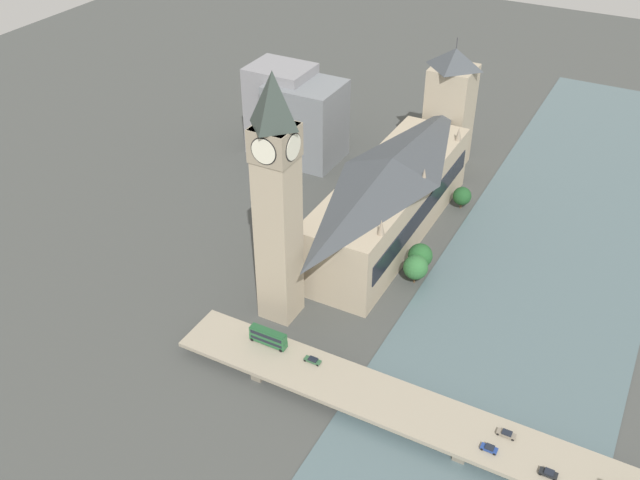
{
  "coord_description": "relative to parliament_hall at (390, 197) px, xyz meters",
  "views": [
    {
      "loc": [
        -60.59,
        184.99,
        140.26
      ],
      "look_at": [
        19.83,
        33.92,
        21.21
      ],
      "focal_mm": 40.0,
      "sensor_mm": 36.0,
      "label": 1
    }
  ],
  "objects": [
    {
      "name": "ground_plane",
      "position": [
        -15.25,
        8.0,
        -14.7
      ],
      "size": [
        600.0,
        600.0,
        0.0
      ],
      "primitive_type": "plane",
      "color": "#424442"
    },
    {
      "name": "river_water",
      "position": [
        -53.66,
        8.0,
        -14.55
      ],
      "size": [
        64.82,
        360.0,
        0.3
      ],
      "primitive_type": "cube",
      "color": "#4C6066",
      "rests_on": "ground_plane"
    },
    {
      "name": "parliament_hall",
      "position": [
        0.0,
        0.0,
        0.0
      ],
      "size": [
        24.97,
        89.53,
        29.57
      ],
      "color": "tan",
      "rests_on": "ground_plane"
    },
    {
      "name": "clock_tower",
      "position": [
        11.35,
        53.85,
        26.18
      ],
      "size": [
        11.34,
        11.34,
        76.11
      ],
      "color": "tan",
      "rests_on": "ground_plane"
    },
    {
      "name": "victoria_tower",
      "position": [
        0.06,
        -56.86,
        9.49
      ],
      "size": [
        16.2,
        16.2,
        52.38
      ],
      "color": "tan",
      "rests_on": "ground_plane"
    },
    {
      "name": "road_bridge",
      "position": [
        -53.66,
        74.97,
        -11.26
      ],
      "size": [
        161.64,
        16.08,
        4.27
      ],
      "color": "gray",
      "rests_on": "ground_plane"
    },
    {
      "name": "double_decker_bus_mid",
      "position": [
        4.89,
        71.59,
        -7.72
      ],
      "size": [
        11.0,
        2.46,
        4.94
      ],
      "color": "#235B33",
      "rests_on": "road_bridge"
    },
    {
      "name": "car_northbound_lead",
      "position": [
        -62.02,
        72.02,
        -9.74
      ],
      "size": [
        4.53,
        1.78,
        1.36
      ],
      "color": "slate",
      "rests_on": "road_bridge"
    },
    {
      "name": "car_northbound_mid",
      "position": [
        -73.59,
        78.6,
        -9.72
      ],
      "size": [
        4.13,
        1.91,
        1.42
      ],
      "color": "black",
      "rests_on": "road_bridge"
    },
    {
      "name": "car_northbound_tail",
      "position": [
        -9.21,
        71.97,
        -9.78
      ],
      "size": [
        4.68,
        1.83,
        1.28
      ],
      "color": "#2D5638",
      "rests_on": "road_bridge"
    },
    {
      "name": "car_southbound_lead",
      "position": [
        -59.66,
        78.14,
        -9.73
      ],
      "size": [
        3.95,
        1.81,
        1.41
      ],
      "color": "navy",
      "rests_on": "road_bridge"
    },
    {
      "name": "city_block_west",
      "position": [
        52.1,
        -35.29,
        1.56
      ],
      "size": [
        27.9,
        23.68,
        32.51
      ],
      "color": "slate",
      "rests_on": "ground_plane"
    },
    {
      "name": "city_block_center",
      "position": [
        64.71,
        -37.47,
        3.47
      ],
      "size": [
        24.47,
        20.33,
        36.34
      ],
      "color": "gray",
      "rests_on": "ground_plane"
    },
    {
      "name": "tree_embankment_near",
      "position": [
        -18.6,
        21.68,
        -8.76
      ],
      "size": [
        7.89,
        7.89,
        9.89
      ],
      "color": "brown",
      "rests_on": "ground_plane"
    },
    {
      "name": "tree_embankment_mid",
      "position": [
        -17.94,
        16.22,
        -7.98
      ],
      "size": [
        7.89,
        7.89,
        10.68
      ],
      "color": "brown",
      "rests_on": "ground_plane"
    },
    {
      "name": "tree_embankment_far",
      "position": [
        -17.12,
        -27.82,
        -9.65
      ],
      "size": [
        6.75,
        6.75,
        8.44
      ],
      "color": "brown",
      "rests_on": "ground_plane"
    }
  ]
}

